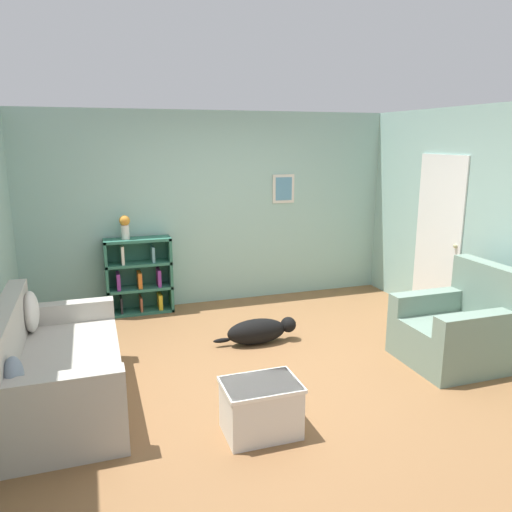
{
  "coord_description": "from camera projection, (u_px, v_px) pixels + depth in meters",
  "views": [
    {
      "loc": [
        -1.58,
        -4.37,
        2.23
      ],
      "look_at": [
        0.0,
        0.4,
        1.05
      ],
      "focal_mm": 35.0,
      "sensor_mm": 36.0,
      "label": 1
    }
  ],
  "objects": [
    {
      "name": "coffee_table",
      "position": [
        261.0,
        406.0,
        3.83
      ],
      "size": [
        0.59,
        0.43,
        0.42
      ],
      "color": "silver",
      "rests_on": "ground_plane"
    },
    {
      "name": "wall_back",
      "position": [
        214.0,
        209.0,
        6.81
      ],
      "size": [
        5.6,
        0.13,
        2.6
      ],
      "color": "#93BCB2",
      "rests_on": "ground_plane"
    },
    {
      "name": "bookshelf",
      "position": [
        139.0,
        276.0,
        6.5
      ],
      "size": [
        0.84,
        0.29,
        0.99
      ],
      "color": "#2D6B56",
      "rests_on": "ground_plane"
    },
    {
      "name": "vase",
      "position": [
        125.0,
        226.0,
        6.28
      ],
      "size": [
        0.13,
        0.13,
        0.3
      ],
      "color": "silver",
      "rests_on": "bookshelf"
    },
    {
      "name": "wall_right",
      "position": [
        484.0,
        226.0,
        5.53
      ],
      "size": [
        0.16,
        5.0,
        2.6
      ],
      "color": "#93BCB2",
      "rests_on": "ground_plane"
    },
    {
      "name": "couch",
      "position": [
        55.0,
        371.0,
        4.2
      ],
      "size": [
        0.95,
        1.81,
        0.92
      ],
      "color": "#ADA89E",
      "rests_on": "ground_plane"
    },
    {
      "name": "recliner_chair",
      "position": [
        459.0,
        329.0,
        5.07
      ],
      "size": [
        0.97,
        0.91,
        1.01
      ],
      "color": "gray",
      "rests_on": "ground_plane"
    },
    {
      "name": "dog",
      "position": [
        259.0,
        331.0,
        5.56
      ],
      "size": [
        0.95,
        0.26,
        0.29
      ],
      "color": "black",
      "rests_on": "ground_plane"
    },
    {
      "name": "ground_plane",
      "position": [
        268.0,
        366.0,
        5.03
      ],
      "size": [
        14.0,
        14.0,
        0.0
      ],
      "primitive_type": "plane",
      "color": "brown"
    }
  ]
}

